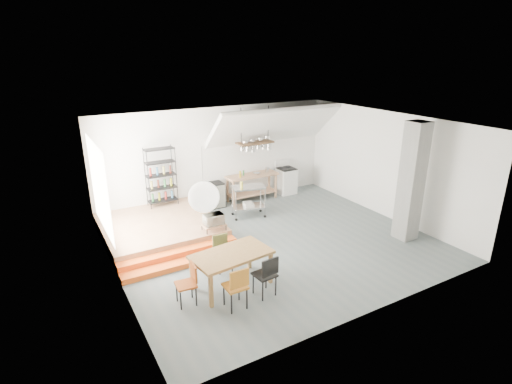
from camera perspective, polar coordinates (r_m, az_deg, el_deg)
floor at (r=10.79m, az=2.57°, el=-7.24°), size 8.00×8.00×0.00m
wall_back at (r=13.13m, az=-5.54°, el=5.07°), size 8.00×0.04×3.20m
wall_left at (r=8.82m, az=-19.86°, el=-3.34°), size 0.04×7.00×3.20m
wall_right at (r=12.69m, az=18.17°, el=3.67°), size 0.04×7.00×3.20m
ceiling at (r=9.78m, az=2.85°, el=9.76°), size 8.00×7.00×0.02m
slope_ceiling at (r=13.25m, az=2.62°, el=9.47°), size 4.40×1.44×1.32m
window_pane at (r=10.15m, az=-21.49°, el=0.63°), size 0.02×2.50×2.20m
platform at (r=11.45m, az=-13.61°, el=-5.05°), size 3.00×3.00×0.40m
step_lower at (r=9.83m, az=-10.19°, el=-9.93°), size 3.00×0.35×0.13m
step_upper at (r=10.10m, az=-10.91°, el=-8.73°), size 3.00×0.35×0.27m
concrete_column at (r=11.25m, az=21.31°, el=1.34°), size 0.50×0.50×3.20m
kitchen_counter at (r=13.58m, az=-0.57°, el=1.36°), size 1.80×0.60×0.91m
stove at (r=14.33m, az=4.31°, el=1.68°), size 0.60×0.60×1.18m
pot_rack at (r=13.04m, az=0.01°, el=6.76°), size 1.20×0.50×1.43m
wire_shelving at (r=12.27m, az=-13.43°, el=2.26°), size 0.88×0.38×1.80m
microwave_shelf at (r=10.56m, az=-6.05°, el=-4.67°), size 0.60×0.40×0.16m
paper_lantern at (r=7.73m, az=-7.47°, el=-0.71°), size 0.60×0.60×0.60m
dining_table at (r=8.62m, az=-3.52°, el=-9.23°), size 1.77×1.13×0.80m
chair_mustard at (r=7.98m, az=-2.76°, el=-13.07°), size 0.42×0.42×0.93m
chair_black at (r=8.35m, az=1.54°, el=-11.48°), size 0.46×0.46×0.92m
chair_olive at (r=9.38m, az=-4.88°, el=-8.16°), size 0.41×0.41×0.84m
chair_red at (r=8.28m, az=-9.55°, el=-12.38°), size 0.43×0.43×0.86m
rolling_cart at (r=12.20m, az=-1.07°, el=-0.74°), size 1.09×0.77×0.98m
mini_fridge at (r=13.12m, az=-5.77°, el=-0.39°), size 0.48×0.48×0.82m
microwave at (r=10.49m, az=-6.08°, el=-3.89°), size 0.50×0.34×0.28m
bowl at (r=13.51m, az=0.09°, el=2.67°), size 0.31×0.31×0.06m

